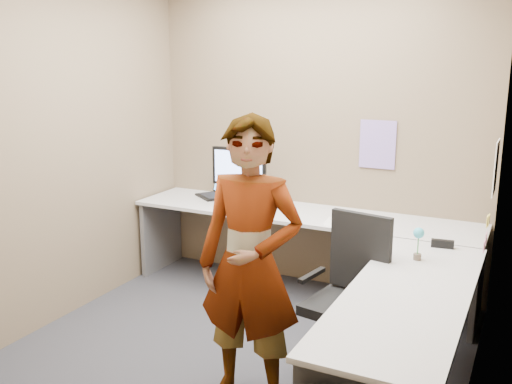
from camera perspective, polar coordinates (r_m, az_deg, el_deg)
The scene contains 20 objects.
ground at distance 4.26m, azimuth -0.84°, elevation -14.68°, with size 3.00×3.00×0.00m, color #28292E.
wall_back at distance 5.00m, azimuth 5.99°, elevation 5.75°, with size 3.00×3.00×0.00m, color brown.
wall_right at distance 3.41m, azimuth 22.08°, elevation 1.39°, with size 2.70×2.70×0.00m, color brown.
wall_left at distance 4.69m, azimuth -17.46°, elevation 4.74°, with size 2.70×2.70×0.00m, color brown.
desk at distance 4.19m, azimuth 6.93°, elevation -6.47°, with size 2.98×2.58×0.73m.
paper_ream at distance 4.93m, azimuth -1.78°, elevation -1.27°, with size 0.31×0.22×0.06m, color red.
monitor at distance 4.88m, azimuth -1.71°, elevation 2.24°, with size 0.49×0.16×0.46m.
laptop at distance 5.35m, azimuth -3.98°, elevation 0.12°, with size 0.39×0.38×0.22m.
trackball_mouse at distance 5.14m, azimuth -2.32°, elevation -0.73°, with size 0.12×0.08×0.07m.
origami at distance 4.50m, azimuth 7.38°, elevation -2.81°, with size 0.10×0.10×0.06m, color white.
stapler at distance 4.11m, azimuth 18.15°, elevation -4.95°, with size 0.15×0.04×0.06m, color black.
flower at distance 3.79m, azimuth 15.94°, elevation -4.49°, with size 0.07×0.07×0.22m.
calendar_purple at distance 4.83m, azimuth 12.06°, elevation 4.67°, with size 0.30×0.01×0.40m, color #846BB7.
calendar_white at distance 4.31m, azimuth 22.86°, elevation 2.26°, with size 0.01×0.28×0.38m, color white.
sticky_note_a at distance 4.04m, azimuth 22.12°, elevation -2.74°, with size 0.01×0.07×0.07m, color #F2E059.
sticky_note_b at distance 4.12m, azimuth 22.02°, elevation -4.31°, with size 0.01×0.07×0.07m, color pink.
sticky_note_c at distance 4.01m, azimuth 21.85°, elevation -5.06°, with size 0.01×0.07×0.07m, color pink.
sticky_note_d at distance 4.19m, azimuth 22.26°, elevation -2.63°, with size 0.01×0.07×0.07m, color #F2E059.
office_chair at distance 3.81m, azimuth 9.16°, elevation -11.50°, with size 0.56×0.53×1.00m.
person at distance 3.26m, azimuth -0.60°, elevation -7.30°, with size 0.62×0.41×1.70m, color #999399.
Camera 1 is at (1.73, -3.34, 1.99)m, focal length 40.00 mm.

